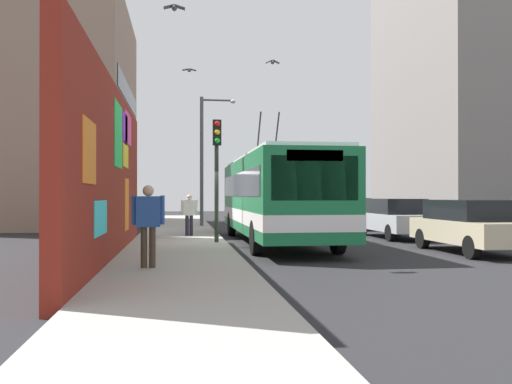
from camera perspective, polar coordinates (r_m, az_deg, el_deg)
The scene contains 15 objects.
ground_plane at distance 19.07m, azimuth -3.20°, elevation -5.51°, with size 80.00×80.00×0.00m, color #232326.
sidewalk_slab at distance 19.00m, azimuth -8.04°, elevation -5.30°, with size 48.00×3.20×0.15m, color #9E9B93.
graffiti_wall at distance 14.87m, azimuth -14.81°, elevation 1.87°, with size 13.64×0.32×4.56m.
building_far_left at distance 33.79m, azimuth -21.09°, elevation 7.40°, with size 12.84×9.29×12.51m.
building_far_right at distance 39.60m, azimuth 20.73°, elevation 11.98°, with size 13.35×7.91×20.30m.
city_bus at distance 19.54m, azimuth 1.99°, elevation -0.31°, with size 11.72×2.69×4.87m.
parked_car_champagne at distance 17.54m, azimuth 21.36°, elevation -3.20°, with size 4.56×1.84×1.58m.
parked_car_silver at distance 22.77m, azimuth 14.19°, elevation -2.55°, with size 4.78×1.83×1.58m.
parked_car_white at distance 28.74m, azimuth 9.42°, elevation -2.09°, with size 4.56×1.92×1.58m.
parked_car_dark_gray at distance 34.13m, azimuth 6.61°, elevation -1.82°, with size 4.28×1.76×1.58m.
pedestrian_midblock at distance 21.41m, azimuth -6.97°, elevation -2.05°, with size 0.22×0.65×1.59m.
pedestrian_near_wall at distance 12.09m, azimuth -11.15°, elevation -2.73°, with size 0.24×0.71×1.79m.
traffic_light at distance 18.27m, azimuth -4.10°, elevation 3.39°, with size 0.49×0.28×4.09m.
street_lamp at distance 28.35m, azimuth -5.25°, elevation 4.21°, with size 0.44×1.84×6.63m.
flying_pigeons at distance 18.60m, azimuth -1.53°, elevation 15.50°, with size 9.08×4.86×0.47m.
Camera 1 is at (-18.92, 1.57, 1.72)m, focal length 38.46 mm.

